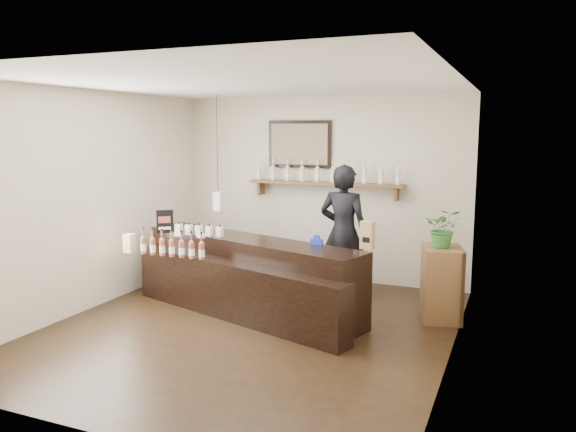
% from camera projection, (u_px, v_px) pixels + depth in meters
% --- Properties ---
extents(ground, '(5.00, 5.00, 0.00)m').
position_uv_depth(ground, '(249.00, 329.00, 6.53)').
color(ground, black).
rests_on(ground, ground).
extents(room_shell, '(5.00, 5.00, 5.00)m').
position_uv_depth(room_shell, '(248.00, 183.00, 6.27)').
color(room_shell, beige).
rests_on(room_shell, ground).
extents(back_wall_decor, '(2.66, 0.96, 1.69)m').
position_uv_depth(back_wall_decor, '(309.00, 166.00, 8.49)').
color(back_wall_decor, brown).
rests_on(back_wall_decor, ground).
extents(counter, '(3.33, 1.84, 1.08)m').
position_uv_depth(counter, '(245.00, 278.00, 7.12)').
color(counter, black).
rests_on(counter, ground).
extents(promo_sign, '(0.19, 0.15, 0.31)m').
position_uv_depth(promo_sign, '(165.00, 222.00, 7.50)').
color(promo_sign, black).
rests_on(promo_sign, counter).
extents(paper_bag, '(0.16, 0.13, 0.32)m').
position_uv_depth(paper_bag, '(367.00, 235.00, 6.49)').
color(paper_bag, '#A2734E').
rests_on(paper_bag, counter).
extents(tape_dispenser, '(0.15, 0.06, 0.12)m').
position_uv_depth(tape_dispenser, '(317.00, 241.00, 6.77)').
color(tape_dispenser, '#1832AC').
rests_on(tape_dispenser, counter).
extents(side_cabinet, '(0.59, 0.71, 0.89)m').
position_uv_depth(side_cabinet, '(441.00, 283.00, 6.82)').
color(side_cabinet, brown).
rests_on(side_cabinet, ground).
extents(potted_plant, '(0.47, 0.42, 0.47)m').
position_uv_depth(potted_plant, '(444.00, 228.00, 6.72)').
color(potted_plant, '#2F6C2B').
rests_on(potted_plant, side_cabinet).
extents(shopkeeper, '(0.79, 0.54, 2.09)m').
position_uv_depth(shopkeeper, '(344.00, 224.00, 7.54)').
color(shopkeeper, black).
rests_on(shopkeeper, ground).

